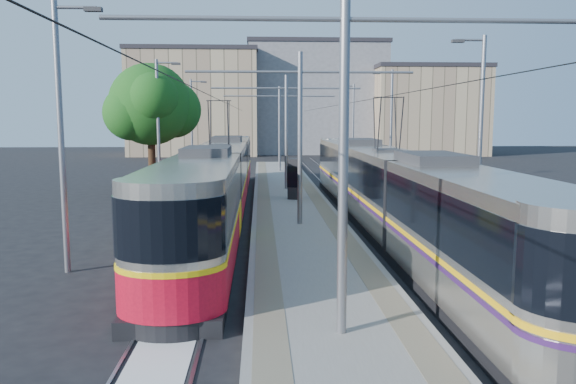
{
  "coord_description": "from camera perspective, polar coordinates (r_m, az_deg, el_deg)",
  "views": [
    {
      "loc": [
        -1.63,
        -14.92,
        4.62
      ],
      "look_at": [
        -0.48,
        8.25,
        1.6
      ],
      "focal_mm": 35.0,
      "sensor_mm": 36.0,
      "label": 1
    }
  ],
  "objects": [
    {
      "name": "tram_left",
      "position": [
        27.61,
        -6.93,
        1.3
      ],
      "size": [
        2.43,
        32.39,
        5.5
      ],
      "color": "black",
      "rests_on": "ground"
    },
    {
      "name": "tactile_strip_right",
      "position": [
        32.35,
        2.64,
        -0.25
      ],
      "size": [
        0.7,
        50.0,
        0.01
      ],
      "primitive_type": "cube",
      "color": "gray",
      "rests_on": "platform"
    },
    {
      "name": "building_right",
      "position": [
        76.07,
        13.81,
        8.04
      ],
      "size": [
        14.28,
        10.2,
        11.41
      ],
      "color": "tan",
      "rests_on": "ground"
    },
    {
      "name": "track_arrow",
      "position": [
        12.93,
        -11.75,
        -13.66
      ],
      "size": [
        1.2,
        5.0,
        0.01
      ],
      "primitive_type": "cube",
      "color": "silver",
      "rests_on": "ground"
    },
    {
      "name": "platform",
      "position": [
        32.27,
        0.07,
        -0.54
      ],
      "size": [
        4.0,
        50.0,
        0.3
      ],
      "primitive_type": "cube",
      "color": "gray",
      "rests_on": "ground"
    },
    {
      "name": "tactile_strip_left",
      "position": [
        32.21,
        -2.5,
        -0.29
      ],
      "size": [
        0.7,
        50.0,
        0.01
      ],
      "primitive_type": "cube",
      "color": "gray",
      "rests_on": "platform"
    },
    {
      "name": "shelter",
      "position": [
        30.59,
        0.68,
        1.47
      ],
      "size": [
        0.87,
        1.13,
        2.19
      ],
      "rotation": [
        0.0,
        0.0,
        -0.3
      ],
      "color": "black",
      "rests_on": "platform"
    },
    {
      "name": "building_left",
      "position": [
        75.41,
        -9.34,
        8.93
      ],
      "size": [
        16.32,
        12.24,
        13.45
      ],
      "color": "tan",
      "rests_on": "ground"
    },
    {
      "name": "catenary",
      "position": [
        29.12,
        0.36,
        7.23
      ],
      "size": [
        9.2,
        70.0,
        7.0
      ],
      "color": "gray",
      "rests_on": "platform"
    },
    {
      "name": "street_lamps",
      "position": [
        35.96,
        -0.25,
        6.72
      ],
      "size": [
        15.18,
        38.22,
        8.0
      ],
      "color": "gray",
      "rests_on": "ground"
    },
    {
      "name": "ground",
      "position": [
        15.7,
        3.29,
        -9.71
      ],
      "size": [
        160.0,
        160.0,
        0.0
      ],
      "primitive_type": "plane",
      "color": "black",
      "rests_on": "ground"
    },
    {
      "name": "building_centre",
      "position": [
        79.33,
        2.7,
        9.43
      ],
      "size": [
        18.36,
        14.28,
        14.81
      ],
      "color": "gray",
      "rests_on": "ground"
    },
    {
      "name": "tram_right",
      "position": [
        23.66,
        9.94,
        0.6
      ],
      "size": [
        2.43,
        31.02,
        5.5
      ],
      "color": "black",
      "rests_on": "ground"
    },
    {
      "name": "rails",
      "position": [
        32.29,
        0.07,
        -0.78
      ],
      "size": [
        8.71,
        70.0,
        0.03
      ],
      "color": "gray",
      "rests_on": "ground"
    },
    {
      "name": "tree",
      "position": [
        35.87,
        -13.24,
        8.49
      ],
      "size": [
        5.51,
        5.09,
        8.01
      ],
      "color": "#382314",
      "rests_on": "ground"
    }
  ]
}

